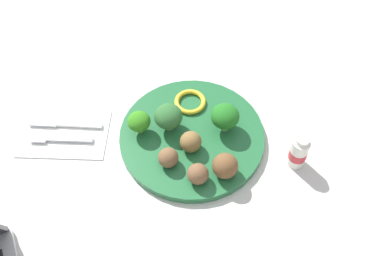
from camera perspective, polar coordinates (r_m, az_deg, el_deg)
ground_plane at (r=0.85m, az=-0.00°, el=-1.43°), size 4.00×4.00×0.00m
plate at (r=0.84m, az=-0.00°, el=-1.12°), size 0.28×0.28×0.02m
broccoli_floret_front_left at (r=0.82m, az=-6.99°, el=0.61°), size 0.04×0.04×0.05m
broccoli_floret_mid_right at (r=0.82m, az=4.35°, el=1.50°), size 0.05×0.05×0.06m
broccoli_floret_back_left at (r=0.82m, az=-3.11°, el=1.50°), size 0.05×0.05×0.06m
meatball_near_rim at (r=0.80m, az=-0.11°, el=-1.82°), size 0.04×0.04×0.04m
meatball_mid_left at (r=0.77m, az=4.36°, el=-4.96°), size 0.05×0.05×0.05m
meatball_far_rim at (r=0.79m, az=-3.13°, el=-3.90°), size 0.04×0.04×0.04m
meatball_back_left at (r=0.77m, az=0.77°, el=-6.04°), size 0.04×0.04×0.04m
pepper_ring_near_rim at (r=0.88m, az=-0.25°, el=3.44°), size 0.07×0.07×0.01m
napkin at (r=0.89m, az=-16.35°, el=-0.58°), size 0.17×0.13×0.01m
fork at (r=0.88m, az=-17.14°, el=-1.32°), size 0.12×0.02×0.01m
knife at (r=0.90m, az=-16.62°, el=0.56°), size 0.15×0.02×0.01m
yogurt_bottle at (r=0.82m, az=13.77°, el=-3.11°), size 0.03×0.03×0.08m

